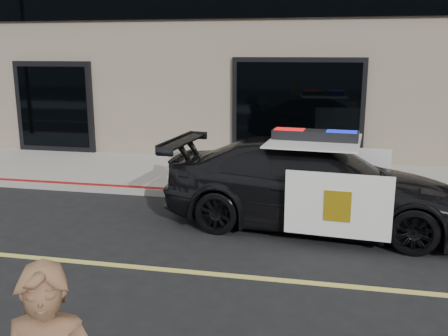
# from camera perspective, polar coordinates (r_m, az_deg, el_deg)

# --- Properties ---
(ground) EXTENTS (120.00, 120.00, 0.00)m
(ground) POSITION_cam_1_polar(r_m,az_deg,el_deg) (6.94, 12.61, -12.97)
(ground) COLOR black
(ground) RESTS_ON ground
(sidewalk_n) EXTENTS (60.00, 3.50, 0.15)m
(sidewalk_n) POSITION_cam_1_polar(r_m,az_deg,el_deg) (11.86, 12.43, -1.50)
(sidewalk_n) COLOR gray
(sidewalk_n) RESTS_ON ground
(police_car) EXTENTS (3.03, 5.59, 1.71)m
(police_car) POSITION_cam_1_polar(r_m,az_deg,el_deg) (8.87, 10.16, -1.75)
(police_car) COLOR black
(police_car) RESTS_ON ground
(fire_hydrant) EXTENTS (0.40, 0.55, 0.88)m
(fire_hydrant) POSITION_cam_1_polar(r_m,az_deg,el_deg) (11.31, -5.61, 0.57)
(fire_hydrant) COLOR white
(fire_hydrant) RESTS_ON sidewalk_n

